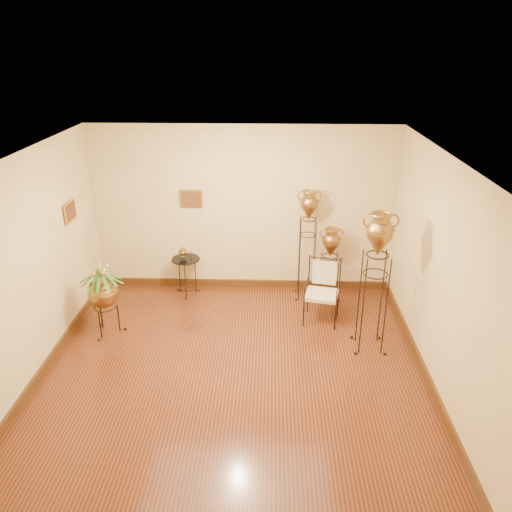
{
  "coord_description": "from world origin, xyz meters",
  "views": [
    {
      "loc": [
        0.47,
        -5.35,
        4.02
      ],
      "look_at": [
        0.25,
        1.3,
        1.1
      ],
      "focal_mm": 35.0,
      "sensor_mm": 36.0,
      "label": 1
    }
  ],
  "objects_px": {
    "amphora_tall": "(307,244)",
    "planter_urn": "(103,291)",
    "armchair": "(322,292)",
    "side_table": "(187,276)",
    "amphora_mid": "(374,282)"
  },
  "relations": [
    {
      "from": "amphora_tall",
      "to": "planter_urn",
      "type": "xyz_separation_m",
      "value": [
        -3.0,
        -1.22,
        -0.26
      ]
    },
    {
      "from": "amphora_tall",
      "to": "amphora_mid",
      "type": "xyz_separation_m",
      "value": [
        0.8,
        -1.48,
        0.07
      ]
    },
    {
      "from": "amphora_mid",
      "to": "planter_urn",
      "type": "relative_size",
      "value": 1.63
    },
    {
      "from": "amphora_tall",
      "to": "armchair",
      "type": "distance_m",
      "value": 0.94
    },
    {
      "from": "amphora_tall",
      "to": "side_table",
      "type": "xyz_separation_m",
      "value": [
        -2.0,
        0.0,
        -0.6
      ]
    },
    {
      "from": "amphora_mid",
      "to": "armchair",
      "type": "distance_m",
      "value": 1.06
    },
    {
      "from": "amphora_tall",
      "to": "amphora_mid",
      "type": "relative_size",
      "value": 0.92
    },
    {
      "from": "side_table",
      "to": "planter_urn",
      "type": "bearing_deg",
      "value": -129.1
    },
    {
      "from": "planter_urn",
      "to": "armchair",
      "type": "bearing_deg",
      "value": 7.69
    },
    {
      "from": "amphora_tall",
      "to": "side_table",
      "type": "relative_size",
      "value": 2.21
    },
    {
      "from": "side_table",
      "to": "armchair",
      "type": "bearing_deg",
      "value": -19.92
    },
    {
      "from": "amphora_mid",
      "to": "side_table",
      "type": "distance_m",
      "value": 3.24
    },
    {
      "from": "amphora_mid",
      "to": "planter_urn",
      "type": "bearing_deg",
      "value": 176.12
    },
    {
      "from": "amphora_tall",
      "to": "side_table",
      "type": "bearing_deg",
      "value": 179.98
    },
    {
      "from": "amphora_mid",
      "to": "planter_urn",
      "type": "height_order",
      "value": "amphora_mid"
    }
  ]
}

